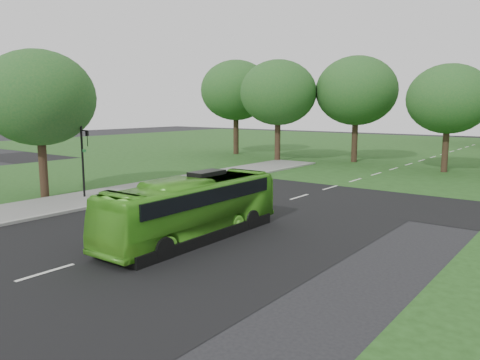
{
  "coord_description": "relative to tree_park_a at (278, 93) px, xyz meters",
  "views": [
    {
      "loc": [
        13.59,
        -13.59,
        5.23
      ],
      "look_at": [
        -0.52,
        4.92,
        1.6
      ],
      "focal_mm": 35.0,
      "sensor_mm": 36.0,
      "label": 1
    }
  ],
  "objects": [
    {
      "name": "tree_park_a",
      "position": [
        0.0,
        0.0,
        0.0
      ],
      "size": [
        7.32,
        7.32,
        9.72
      ],
      "color": "black",
      "rests_on": "ground"
    },
    {
      "name": "tree_side_near",
      "position": [
        -0.75,
        -23.91,
        -0.85
      ],
      "size": [
        6.37,
        6.37,
        8.47
      ],
      "color": "black",
      "rests_on": "ground"
    },
    {
      "name": "traffic_light",
      "position": [
        1.65,
        -22.78,
        -4.03
      ],
      "size": [
        0.71,
        0.22,
        4.37
      ],
      "rotation": [
        0.0,
        0.0,
        0.38
      ],
      "color": "black",
      "rests_on": "ground"
    },
    {
      "name": "ground",
      "position": [
        11.07,
        -24.78,
        -6.6
      ],
      "size": [
        160.0,
        160.0,
        0.0
      ],
      "primitive_type": "plane",
      "color": "black",
      "rests_on": "ground"
    },
    {
      "name": "tree_park_f",
      "position": [
        -7.62,
        3.24,
        0.47
      ],
      "size": [
        7.79,
        7.79,
        10.39
      ],
      "color": "black",
      "rests_on": "ground"
    },
    {
      "name": "tree_park_b",
      "position": [
        6.23,
        3.93,
        0.16
      ],
      "size": [
        7.64,
        7.64,
        10.01
      ],
      "color": "black",
      "rests_on": "ground"
    },
    {
      "name": "tree_park_c",
      "position": [
        15.01,
        1.7,
        -0.72
      ],
      "size": [
        6.52,
        6.52,
        8.66
      ],
      "color": "black",
      "rests_on": "ground"
    },
    {
      "name": "street_surfaces",
      "position": [
        10.69,
        -2.03,
        -6.57
      ],
      "size": [
        120.0,
        120.0,
        0.15
      ],
      "color": "black",
      "rests_on": "ground"
    },
    {
      "name": "bus",
      "position": [
        12.07,
        -24.98,
        -5.36
      ],
      "size": [
        2.22,
        8.89,
        2.47
      ],
      "primitive_type": "imported",
      "rotation": [
        0.0,
        0.0,
        0.02
      ],
      "color": "#57BC2A",
      "rests_on": "ground"
    }
  ]
}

